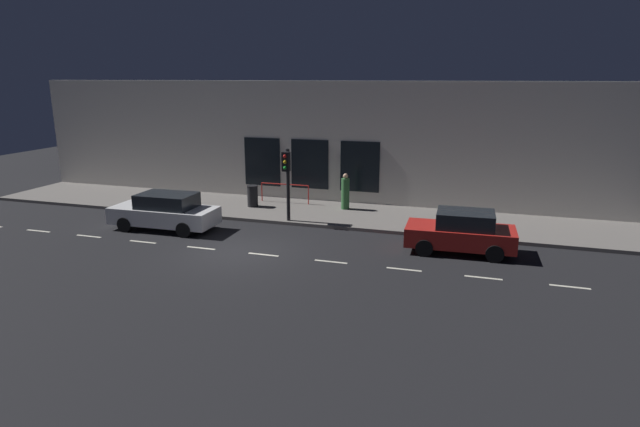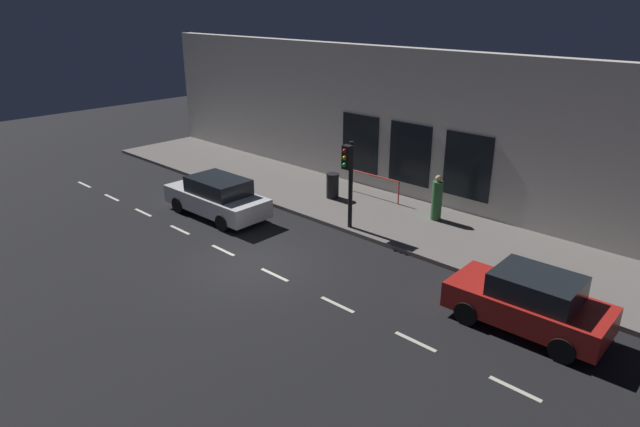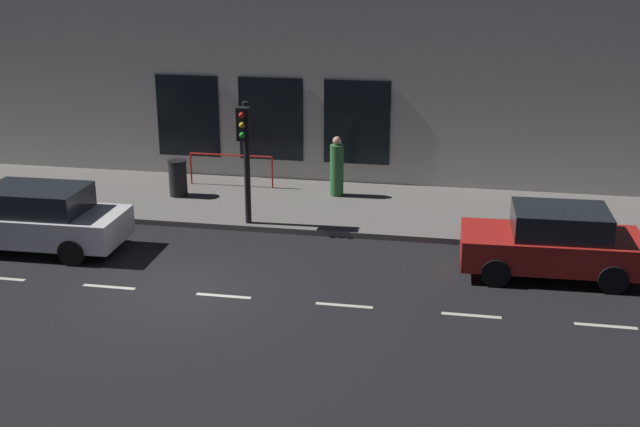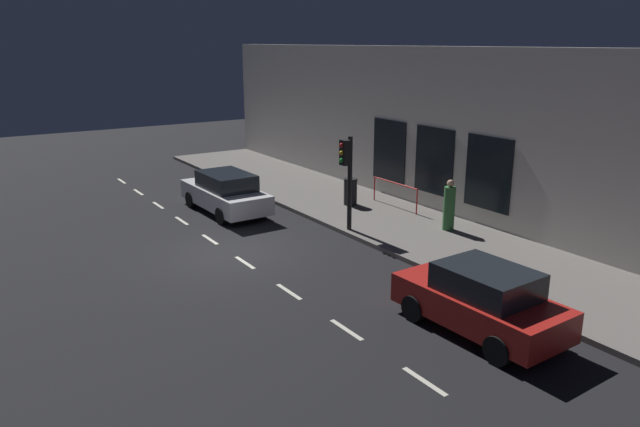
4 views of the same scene
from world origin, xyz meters
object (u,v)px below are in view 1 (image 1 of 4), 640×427
(parked_car_0, at_px, (461,232))
(parked_car_1, at_px, (165,212))
(trash_bin, at_px, (253,196))
(traffic_light, at_px, (287,174))
(pedestrian_0, at_px, (345,193))

(parked_car_0, distance_m, parked_car_1, 12.27)
(trash_bin, bearing_deg, traffic_light, -128.20)
(parked_car_1, bearing_deg, traffic_light, -64.84)
(parked_car_1, bearing_deg, pedestrian_0, -52.46)
(parked_car_0, xyz_separation_m, parked_car_1, (-0.61, 12.25, 0.00))
(traffic_light, xyz_separation_m, pedestrian_0, (2.93, -1.87, -1.34))
(parked_car_0, bearing_deg, traffic_light, 75.40)
(parked_car_0, xyz_separation_m, pedestrian_0, (4.63, 5.66, 0.16))
(traffic_light, bearing_deg, trash_bin, 51.80)
(pedestrian_0, relative_size, trash_bin, 1.66)
(parked_car_0, height_order, parked_car_1, same)
(parked_car_1, relative_size, trash_bin, 4.35)
(pedestrian_0, bearing_deg, trash_bin, -42.76)
(traffic_light, height_order, pedestrian_0, traffic_light)
(parked_car_1, distance_m, pedestrian_0, 8.42)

